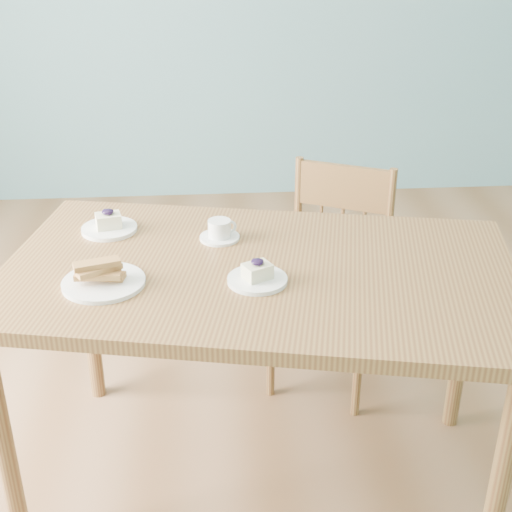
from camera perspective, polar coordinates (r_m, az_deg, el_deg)
room at (r=1.91m, az=7.63°, el=15.18°), size 5.01×5.01×2.71m
dining_table at (r=2.07m, az=0.18°, el=-2.83°), size 1.60×1.11×0.78m
dining_chair at (r=2.70m, az=6.02°, el=-1.86°), size 0.51×0.50×0.86m
cheesecake_plate_near at (r=1.95m, az=0.11°, el=-1.62°), size 0.17×0.17×0.07m
cheesecake_plate_far at (r=2.29m, az=-11.68°, el=2.42°), size 0.17×0.17×0.07m
coffee_cup at (r=2.19m, az=-2.91°, el=2.01°), size 0.12×0.12×0.06m
biscotti_plate at (r=1.97m, az=-12.14°, el=-1.68°), size 0.23×0.23×0.07m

